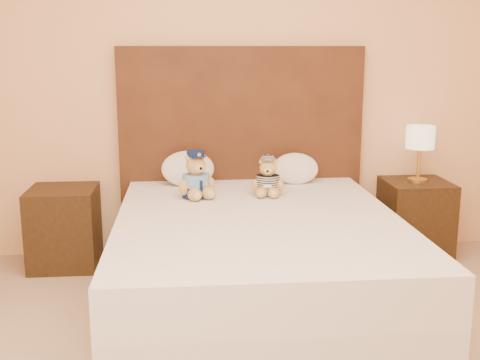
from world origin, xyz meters
name	(u,v)px	position (x,y,z in m)	size (l,w,h in m)	color
bed	(258,262)	(0.00, 1.20, 0.28)	(1.60, 2.00, 0.55)	white
headboard	(242,152)	(0.00, 2.21, 0.75)	(1.75, 0.08, 1.50)	#4B2916
nightstand_left	(64,227)	(-1.25, 2.00, 0.28)	(0.45, 0.45, 0.55)	#342110
nightstand_right	(415,218)	(1.25, 2.00, 0.28)	(0.45, 0.45, 0.55)	#342110
lamp	(420,140)	(1.25, 2.00, 0.85)	(0.20, 0.20, 0.40)	gold
teddy_police	(196,174)	(-0.34, 1.67, 0.70)	(0.26, 0.25, 0.30)	tan
teddy_prisoner	(268,177)	(0.12, 1.68, 0.67)	(0.22, 0.21, 0.25)	tan
pillow_left	(188,167)	(-0.39, 2.03, 0.68)	(0.37, 0.24, 0.26)	white
pillow_right	(295,167)	(0.37, 2.03, 0.67)	(0.33, 0.21, 0.23)	white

